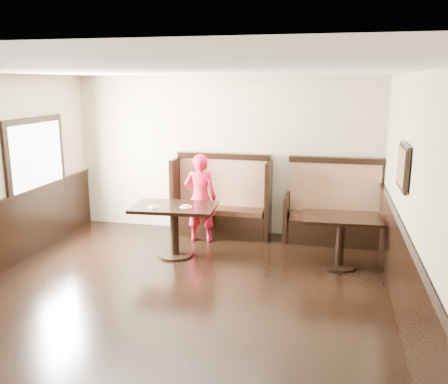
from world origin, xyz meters
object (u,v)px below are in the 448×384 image
(booth_neighbor, at_px, (333,214))
(table_main, at_px, (174,218))
(table_neighbor, at_px, (341,229))
(booth_main, at_px, (222,205))
(child, at_px, (200,198))

(booth_neighbor, xyz_separation_m, table_main, (-2.42, -1.26, 0.15))
(table_main, relative_size, table_neighbor, 1.16)
(booth_main, xyz_separation_m, table_neighbor, (2.06, -1.14, 0.05))
(booth_main, distance_m, table_main, 1.35)
(booth_main, height_order, table_neighbor, booth_main)
(booth_neighbor, height_order, table_neighbor, booth_neighbor)
(table_main, distance_m, table_neighbor, 2.53)
(booth_neighbor, relative_size, table_neighbor, 1.43)
(booth_neighbor, xyz_separation_m, table_neighbor, (0.11, -1.14, 0.10))
(table_main, xyz_separation_m, child, (0.20, 0.79, 0.13))
(table_main, relative_size, child, 0.88)
(table_neighbor, height_order, child, child)
(table_neighbor, bearing_deg, booth_neighbor, 91.83)
(child, bearing_deg, booth_neighbor, -173.24)
(booth_main, distance_m, booth_neighbor, 1.95)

